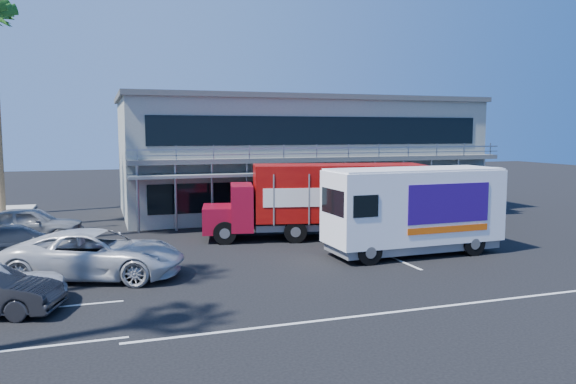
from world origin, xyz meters
name	(u,v)px	position (x,y,z in m)	size (l,w,h in m)	color
ground	(350,262)	(0.00, 0.00, 0.00)	(120.00, 120.00, 0.00)	black
building	(296,154)	(3.00, 14.94, 3.66)	(22.40, 12.00, 7.30)	gray
red_truck	(324,198)	(0.95, 5.16, 1.96)	(10.88, 4.65, 3.57)	maroon
white_van	(413,209)	(3.13, 0.57, 1.93)	(7.50, 2.74, 3.63)	white
parked_car_c	(97,254)	(-9.50, 0.80, 0.85)	(2.81, 6.10, 1.70)	silver
parked_car_d	(16,244)	(-12.50, 4.00, 0.77)	(2.16, 5.32, 1.54)	#2A3039
parked_car_e	(30,224)	(-12.50, 8.85, 0.82)	(1.93, 4.79, 1.63)	slate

